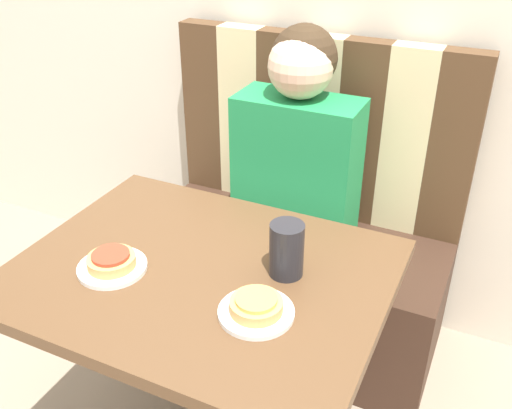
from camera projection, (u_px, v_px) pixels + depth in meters
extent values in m
cube|color=#382319|center=(292.00, 285.00, 2.16)|extent=(1.08, 0.50, 0.46)
cube|color=#4C331E|center=(206.00, 108.00, 2.21)|extent=(0.15, 0.08, 0.65)
cube|color=beige|center=(242.00, 114.00, 2.16)|extent=(0.15, 0.08, 0.65)
cube|color=#4C331E|center=(280.00, 121.00, 2.10)|extent=(0.15, 0.08, 0.65)
cube|color=beige|center=(319.00, 128.00, 2.04)|extent=(0.15, 0.08, 0.65)
cube|color=#4C331E|center=(361.00, 135.00, 1.99)|extent=(0.15, 0.08, 0.65)
cube|color=beige|center=(406.00, 142.00, 1.93)|extent=(0.15, 0.08, 0.65)
cube|color=#4C331E|center=(453.00, 151.00, 1.87)|extent=(0.15, 0.08, 0.65)
cube|color=brown|center=(201.00, 275.00, 1.41)|extent=(0.91, 0.71, 0.03)
cylinder|color=brown|center=(207.00, 380.00, 1.59)|extent=(0.10, 0.10, 0.70)
cube|color=#1E8447|center=(297.00, 170.00, 1.91)|extent=(0.41, 0.19, 0.51)
sphere|color=beige|center=(301.00, 66.00, 1.74)|extent=(0.20, 0.20, 0.20)
sphere|color=#382819|center=(304.00, 58.00, 1.75)|extent=(0.21, 0.21, 0.21)
cylinder|color=white|center=(112.00, 267.00, 1.40)|extent=(0.17, 0.17, 0.01)
cylinder|color=white|center=(256.00, 312.00, 1.26)|extent=(0.17, 0.17, 0.01)
cylinder|color=tan|center=(111.00, 261.00, 1.39)|extent=(0.12, 0.12, 0.03)
cylinder|color=#B73823|center=(110.00, 255.00, 1.38)|extent=(0.09, 0.09, 0.01)
cylinder|color=tan|center=(256.00, 306.00, 1.25)|extent=(0.12, 0.12, 0.03)
cylinder|color=gold|center=(256.00, 299.00, 1.24)|extent=(0.09, 0.09, 0.01)
cylinder|color=#232328|center=(287.00, 250.00, 1.36)|extent=(0.08, 0.08, 0.14)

